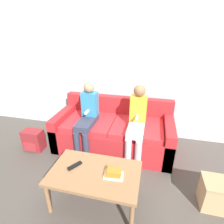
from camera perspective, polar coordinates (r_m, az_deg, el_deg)
ground_plane at (r=2.68m, az=-2.21°, el=-17.41°), size 10.00×10.00×0.00m
wall_back at (r=3.09m, az=3.02°, el=15.49°), size 8.00×0.06×2.60m
couch at (r=2.95m, az=0.61°, el=-6.37°), size 1.87×0.88×0.78m
coffee_table at (r=2.02m, az=-5.65°, el=-19.84°), size 0.97×0.58×0.44m
person_left at (r=2.71m, az=-8.04°, el=-1.27°), size 0.24×0.59×1.11m
person_right at (r=2.55m, az=8.12°, el=-2.81°), size 0.24×0.59×1.12m
tv_remote at (r=2.07m, az=-12.05°, el=-16.76°), size 0.13×0.16×0.02m
book_stack at (r=1.91m, az=0.52°, el=-19.46°), size 0.21×0.14×0.07m
storage_box at (r=2.43m, az=32.22°, el=-21.98°), size 0.44×0.29×0.35m
backpack at (r=3.19m, az=-24.25°, el=-8.39°), size 0.32×0.22×0.34m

